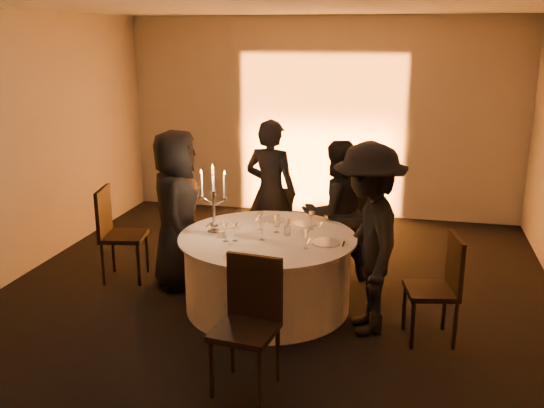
% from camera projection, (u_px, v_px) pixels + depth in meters
% --- Properties ---
extents(floor, '(7.00, 7.00, 0.00)m').
position_uv_depth(floor, '(268.00, 306.00, 6.31)').
color(floor, black).
rests_on(floor, ground).
extents(ceiling, '(7.00, 7.00, 0.00)m').
position_uv_depth(ceiling, '(267.00, 3.00, 5.49)').
color(ceiling, white).
rests_on(ceiling, wall_back).
extents(wall_back, '(7.00, 0.00, 7.00)m').
position_uv_depth(wall_back, '(321.00, 118.00, 9.18)').
color(wall_back, beige).
rests_on(wall_back, floor).
extents(wall_front, '(7.00, 0.00, 7.00)m').
position_uv_depth(wall_front, '(78.00, 330.00, 2.62)').
color(wall_front, beige).
rests_on(wall_front, floor).
extents(uplighter_fixture, '(0.25, 0.12, 0.10)m').
position_uv_depth(uplighter_fixture, '(316.00, 215.00, 9.29)').
color(uplighter_fixture, black).
rests_on(uplighter_fixture, floor).
extents(banquet_table, '(1.80, 1.80, 0.77)m').
position_uv_depth(banquet_table, '(268.00, 272.00, 6.20)').
color(banquet_table, black).
rests_on(banquet_table, floor).
extents(chair_left, '(0.55, 0.55, 1.08)m').
position_uv_depth(chair_left, '(116.00, 228.00, 6.86)').
color(chair_left, black).
rests_on(chair_left, floor).
extents(chair_back_left, '(0.46, 0.46, 0.95)m').
position_uv_depth(chair_back_left, '(279.00, 218.00, 7.49)').
color(chair_back_left, black).
rests_on(chair_back_left, floor).
extents(chair_back_right, '(0.60, 0.60, 0.99)m').
position_uv_depth(chair_back_right, '(360.00, 228.00, 7.03)').
color(chair_back_right, black).
rests_on(chair_back_right, floor).
extents(chair_right, '(0.52, 0.52, 1.00)m').
position_uv_depth(chair_right, '(441.00, 282.00, 5.48)').
color(chair_right, black).
rests_on(chair_right, floor).
extents(chair_front, '(0.52, 0.52, 1.06)m').
position_uv_depth(chair_front, '(249.00, 315.00, 4.76)').
color(chair_front, black).
rests_on(chair_front, floor).
extents(guest_left, '(0.78, 0.98, 1.76)m').
position_uv_depth(guest_left, '(177.00, 210.00, 6.62)').
color(guest_left, black).
rests_on(guest_left, floor).
extents(guest_back_left, '(0.72, 0.55, 1.78)m').
position_uv_depth(guest_back_left, '(271.00, 193.00, 7.29)').
color(guest_back_left, black).
rests_on(guest_back_left, floor).
extents(guest_back_right, '(1.00, 0.95, 1.62)m').
position_uv_depth(guest_back_right, '(335.00, 212.00, 6.78)').
color(guest_back_right, black).
rests_on(guest_back_right, floor).
extents(guest_right, '(0.96, 1.31, 1.82)m').
position_uv_depth(guest_right, '(368.00, 239.00, 5.58)').
color(guest_right, black).
rests_on(guest_right, floor).
extents(plate_left, '(0.36, 0.25, 0.01)m').
position_uv_depth(plate_left, '(224.00, 226.00, 6.40)').
color(plate_left, silver).
rests_on(plate_left, banquet_table).
extents(plate_back_left, '(0.35, 0.27, 0.01)m').
position_uv_depth(plate_back_left, '(272.00, 220.00, 6.61)').
color(plate_back_left, silver).
rests_on(plate_back_left, banquet_table).
extents(plate_back_right, '(0.36, 0.25, 0.01)m').
position_uv_depth(plate_back_right, '(305.00, 224.00, 6.46)').
color(plate_back_right, silver).
rests_on(plate_back_right, banquet_table).
extents(plate_right, '(0.36, 0.28, 0.01)m').
position_uv_depth(plate_right, '(326.00, 243.00, 5.89)').
color(plate_right, silver).
rests_on(plate_right, banquet_table).
extents(plate_front, '(0.36, 0.29, 0.08)m').
position_uv_depth(plate_front, '(244.00, 256.00, 5.52)').
color(plate_front, silver).
rests_on(plate_front, banquet_table).
extents(coffee_cup, '(0.11, 0.11, 0.07)m').
position_uv_depth(coffee_cup, '(222.00, 234.00, 6.07)').
color(coffee_cup, silver).
rests_on(coffee_cup, banquet_table).
extents(candelabra, '(0.30, 0.15, 0.72)m').
position_uv_depth(candelabra, '(214.00, 210.00, 6.12)').
color(candelabra, silver).
rests_on(candelabra, banquet_table).
extents(wine_glass_a, '(0.07, 0.07, 0.19)m').
position_uv_depth(wine_glass_a, '(225.00, 228.00, 5.90)').
color(wine_glass_a, silver).
rests_on(wine_glass_a, banquet_table).
extents(wine_glass_b, '(0.07, 0.07, 0.19)m').
position_uv_depth(wine_glass_b, '(262.00, 227.00, 5.94)').
color(wine_glass_b, silver).
rests_on(wine_glass_b, banquet_table).
extents(wine_glass_c, '(0.07, 0.07, 0.19)m').
position_uv_depth(wine_glass_c, '(235.00, 228.00, 5.92)').
color(wine_glass_c, silver).
rests_on(wine_glass_c, banquet_table).
extents(wine_glass_d, '(0.07, 0.07, 0.19)m').
position_uv_depth(wine_glass_d, '(277.00, 220.00, 6.17)').
color(wine_glass_d, silver).
rests_on(wine_glass_d, banquet_table).
extents(wine_glass_e, '(0.07, 0.07, 0.19)m').
position_uv_depth(wine_glass_e, '(311.00, 217.00, 6.27)').
color(wine_glass_e, silver).
rests_on(wine_glass_e, banquet_table).
extents(wine_glass_f, '(0.07, 0.07, 0.19)m').
position_uv_depth(wine_glass_f, '(260.00, 217.00, 6.26)').
color(wine_glass_f, silver).
rests_on(wine_glass_f, banquet_table).
extents(wine_glass_g, '(0.07, 0.07, 0.19)m').
position_uv_depth(wine_glass_g, '(306.00, 235.00, 5.71)').
color(wine_glass_g, silver).
rests_on(wine_glass_g, banquet_table).
extents(tumbler_a, '(0.07, 0.07, 0.09)m').
position_uv_depth(tumbler_a, '(277.00, 223.00, 6.38)').
color(tumbler_a, silver).
rests_on(tumbler_a, banquet_table).
extents(tumbler_b, '(0.07, 0.07, 0.09)m').
position_uv_depth(tumbler_b, '(287.00, 231.00, 6.12)').
color(tumbler_b, silver).
rests_on(tumbler_b, banquet_table).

